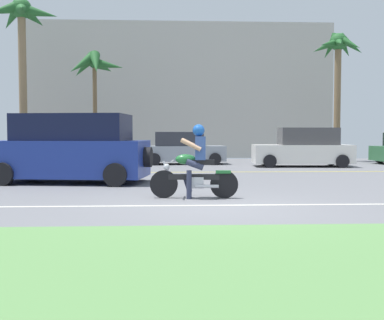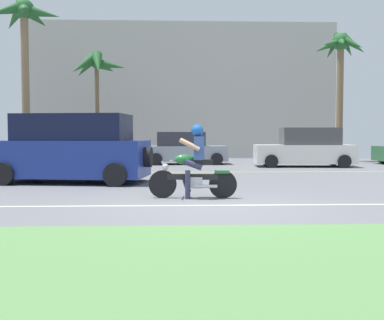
{
  "view_description": "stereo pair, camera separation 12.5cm",
  "coord_description": "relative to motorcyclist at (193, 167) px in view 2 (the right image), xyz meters",
  "views": [
    {
      "loc": [
        -0.78,
        -9.01,
        1.39
      ],
      "look_at": [
        -0.16,
        4.08,
        0.69
      ],
      "focal_mm": 43.71,
      "sensor_mm": 36.0,
      "label": 1
    },
    {
      "loc": [
        -0.66,
        -9.02,
        1.39
      ],
      "look_at": [
        -0.16,
        4.08,
        0.69
      ],
      "focal_mm": 43.71,
      "sensor_mm": 36.0,
      "label": 2
    }
  ],
  "objects": [
    {
      "name": "palm_tree_0",
      "position": [
        8.23,
        13.93,
        4.88
      ],
      "size": [
        2.72,
        2.77,
        6.76
      ],
      "color": "brown",
      "rests_on": "ground"
    },
    {
      "name": "motorcyclist",
      "position": [
        0.0,
        0.0,
        0.0
      ],
      "size": [
        1.94,
        0.63,
        1.62
      ],
      "color": "black",
      "rests_on": "ground"
    },
    {
      "name": "lane_line_far",
      "position": [
        0.23,
        7.15,
        -0.68
      ],
      "size": [
        50.4,
        0.12,
        0.01
      ],
      "primitive_type": "cube",
      "color": "yellow",
      "rests_on": "ground"
    },
    {
      "name": "parked_car_3",
      "position": [
        5.33,
        10.04,
        0.1
      ],
      "size": [
        4.34,
        2.11,
        1.7
      ],
      "color": "white",
      "rests_on": "ground"
    },
    {
      "name": "grass_median",
      "position": [
        0.23,
        -5.3,
        -0.66
      ],
      "size": [
        56.0,
        3.8,
        0.06
      ],
      "primitive_type": "cube",
      "color": "#5B8C4C",
      "rests_on": "ground"
    },
    {
      "name": "parked_car_2",
      "position": [
        0.05,
        12.01,
        0.03
      ],
      "size": [
        3.93,
        1.96,
        1.53
      ],
      "color": "#8C939E",
      "rests_on": "ground"
    },
    {
      "name": "palm_tree_1",
      "position": [
        -7.94,
        13.93,
        6.23
      ],
      "size": [
        3.62,
        3.79,
        8.33
      ],
      "color": "#846B4C",
      "rests_on": "ground"
    },
    {
      "name": "lane_line_near",
      "position": [
        0.23,
        -1.09,
        -0.68
      ],
      "size": [
        50.4,
        0.12,
        0.01
      ],
      "primitive_type": "cube",
      "color": "silver",
      "rests_on": "ground"
    },
    {
      "name": "parked_car_1",
      "position": [
        -5.06,
        12.19,
        0.09
      ],
      "size": [
        3.89,
        2.01,
        1.69
      ],
      "color": "#232328",
      "rests_on": "ground"
    },
    {
      "name": "ground",
      "position": [
        0.23,
        1.8,
        -0.71
      ],
      "size": [
        56.0,
        30.0,
        0.04
      ],
      "primitive_type": "cube",
      "color": "slate"
    },
    {
      "name": "suv_nearby",
      "position": [
        -3.4,
        3.52,
        0.28
      ],
      "size": [
        4.71,
        2.64,
        1.99
      ],
      "color": "navy",
      "rests_on": "ground"
    },
    {
      "name": "building_far",
      "position": [
        0.13,
        19.8,
        3.38
      ],
      "size": [
        18.45,
        4.0,
        8.14
      ],
      "primitive_type": "cube",
      "color": "#BCB7AD",
      "rests_on": "ground"
    },
    {
      "name": "palm_tree_2",
      "position": [
        -4.28,
        13.48,
        3.99
      ],
      "size": [
        2.87,
        2.9,
        5.56
      ],
      "color": "brown",
      "rests_on": "ground"
    }
  ]
}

